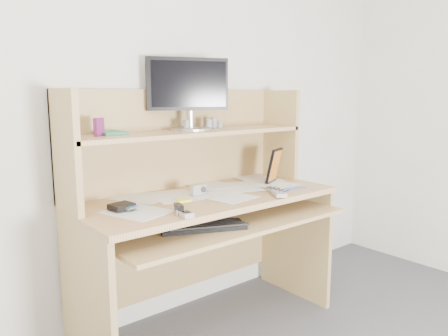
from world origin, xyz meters
TOP-DOWN VIEW (x-y plane):
  - back_wall at (0.00, 1.80)m, footprint 3.60×0.04m
  - desk at (0.00, 1.56)m, footprint 1.40×0.70m
  - paper_clutter at (0.00, 1.48)m, footprint 1.32×0.54m
  - keyboard at (-0.18, 1.29)m, footprint 0.42×0.29m
  - tv_remote at (0.29, 1.26)m, footprint 0.15×0.20m
  - flip_phone at (-0.33, 1.22)m, footprint 0.05×0.09m
  - stapler at (-0.31, 1.28)m, footprint 0.08×0.12m
  - wallet at (-0.49, 1.50)m, footprint 0.11×0.10m
  - sticky_note_pad at (-0.17, 1.47)m, footprint 0.08×0.08m
  - digital_camera at (-0.05, 1.51)m, footprint 0.08×0.03m
  - game_case at (0.49, 1.48)m, footprint 0.14×0.07m
  - blue_pen at (0.46, 1.28)m, footprint 0.13×0.06m
  - card_box at (-0.52, 1.64)m, footprint 0.06×0.05m
  - shelf_book at (-0.44, 1.69)m, footprint 0.12×0.16m
  - chip_stack_a at (0.13, 1.65)m, footprint 0.05×0.05m
  - chip_stack_b at (-0.03, 1.63)m, footprint 0.05×0.05m
  - chip_stack_c at (0.22, 1.66)m, footprint 0.05×0.05m
  - chip_stack_d at (0.19, 1.67)m, footprint 0.05×0.05m
  - monitor at (0.00, 1.66)m, footprint 0.43×0.23m

SIDE VIEW (x-z plane):
  - keyboard at x=-0.18m, z-range 0.65..0.68m
  - desk at x=0.00m, z-range 0.04..1.34m
  - paper_clutter at x=0.00m, z-range 0.75..0.76m
  - sticky_note_pad at x=-0.17m, z-range 0.75..0.76m
  - blue_pen at x=0.46m, z-range 0.76..0.76m
  - tv_remote at x=0.29m, z-range 0.76..0.78m
  - flip_phone at x=-0.33m, z-range 0.76..0.78m
  - wallet at x=-0.49m, z-range 0.76..0.78m
  - stapler at x=-0.31m, z-range 0.76..0.79m
  - digital_camera at x=-0.05m, z-range 0.76..0.81m
  - game_case at x=0.49m, z-range 0.76..0.96m
  - shelf_book at x=-0.44m, z-range 1.08..1.10m
  - chip_stack_c at x=0.22m, z-range 1.08..1.12m
  - chip_stack_a at x=0.13m, z-range 1.08..1.14m
  - chip_stack_b at x=-0.03m, z-range 1.08..1.14m
  - chip_stack_d at x=0.19m, z-range 1.08..1.14m
  - card_box at x=-0.52m, z-range 1.08..1.17m
  - back_wall at x=0.00m, z-range 0.00..2.50m
  - monitor at x=0.00m, z-range 1.09..1.48m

